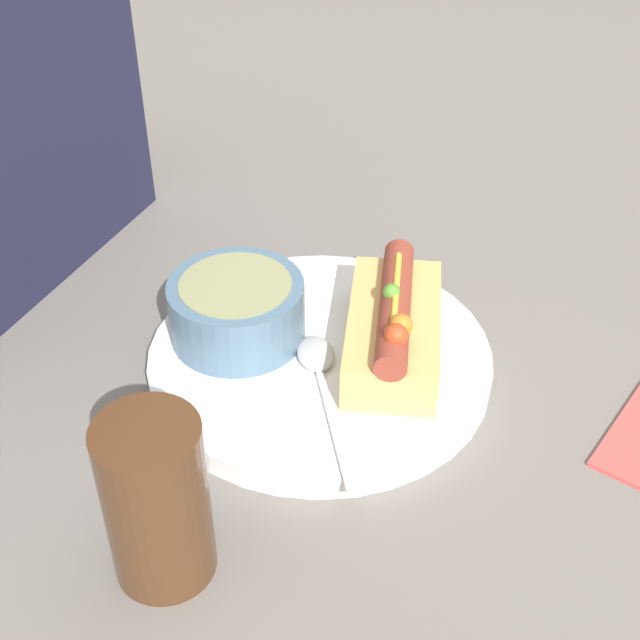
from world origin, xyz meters
The scene contains 6 objects.
ground_plane centered at (0.00, 0.00, 0.00)m, with size 4.00×4.00×0.00m, color slate.
dinner_plate centered at (0.00, 0.00, 0.01)m, with size 0.27×0.27×0.02m.
hot_dog centered at (0.02, -0.05, 0.04)m, with size 0.16×0.11×0.07m.
soup_bowl centered at (-0.01, 0.07, 0.05)m, with size 0.11×0.11×0.05m.
spoon centered at (-0.02, -0.01, 0.02)m, with size 0.15×0.10×0.01m.
drinking_glass centered at (-0.21, 0.01, 0.06)m, with size 0.06×0.06×0.12m.
Camera 1 is at (-0.50, -0.21, 0.47)m, focal length 50.00 mm.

